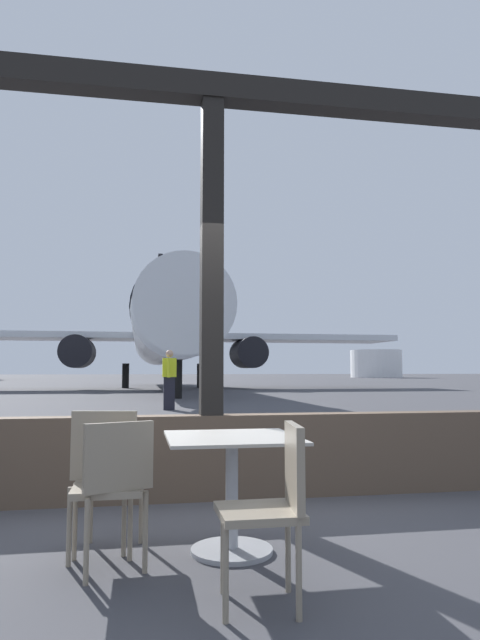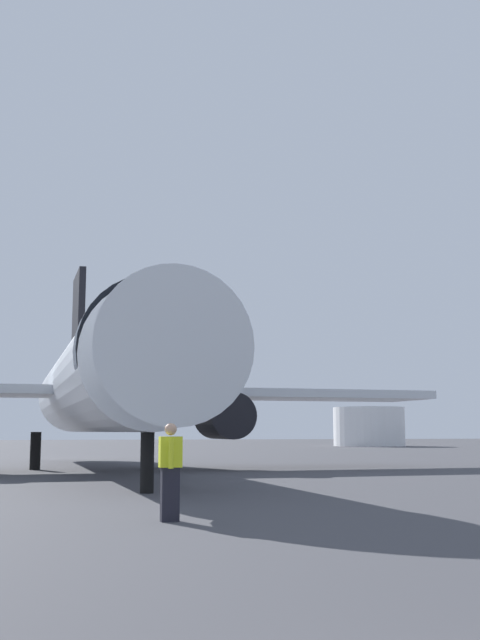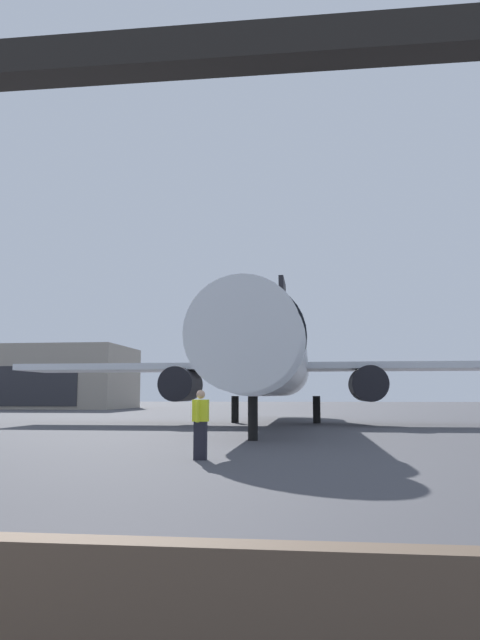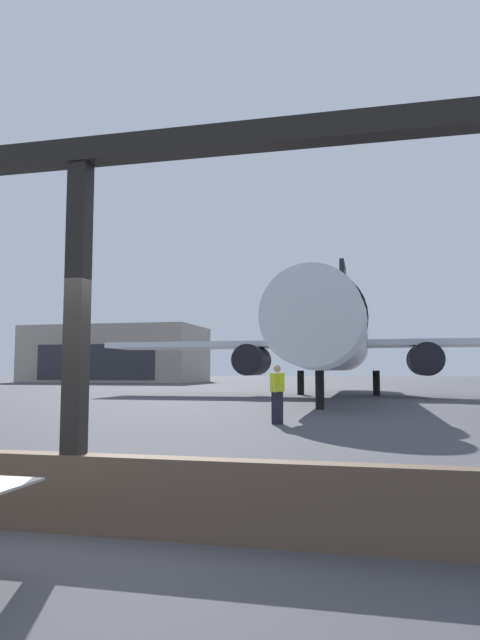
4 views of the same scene
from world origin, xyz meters
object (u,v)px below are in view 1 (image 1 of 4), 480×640
(cafe_chair_aisle_left, at_px, (275,496))
(fuel_storage_tank, at_px, (376,364))
(ground_crew_worker, at_px, (169,379))
(cafe_chair_window_right, at_px, (107,467))
(dining_table, at_px, (232,482))
(cafe_chair_window_left, at_px, (112,480))
(airplane, at_px, (166,331))

(cafe_chair_aisle_left, relative_size, fuel_storage_tank, 0.11)
(ground_crew_worker, distance_m, fuel_storage_tank, 73.90)
(cafe_chair_window_right, distance_m, fuel_storage_tank, 85.75)
(cafe_chair_window_right, bearing_deg, cafe_chair_aisle_left, -46.59)
(dining_table, distance_m, cafe_chair_window_left, 0.78)
(cafe_chair_window_left, xyz_separation_m, cafe_chair_aisle_left, (0.82, -0.59, 0.00))
(cafe_chair_window_left, relative_size, cafe_chair_window_right, 0.95)
(cafe_chair_aisle_left, bearing_deg, cafe_chair_window_left, 144.32)
(airplane, bearing_deg, ground_crew_worker, -92.26)
(dining_table, relative_size, cafe_chair_window_left, 0.97)
(cafe_chair_window_left, distance_m, fuel_storage_tank, 86.03)
(cafe_chair_window_right, bearing_deg, cafe_chair_window_left, -82.08)
(airplane, xyz_separation_m, ground_crew_worker, (-0.69, -17.55, -2.60))
(cafe_chair_window_right, relative_size, airplane, 0.03)
(dining_table, distance_m, cafe_chair_window_right, 0.79)
(ground_crew_worker, bearing_deg, cafe_chair_window_left, -94.45)
(cafe_chair_window_left, height_order, ground_crew_worker, ground_crew_worker)
(airplane, bearing_deg, cafe_chair_window_left, -93.19)
(ground_crew_worker, bearing_deg, cafe_chair_window_right, -94.77)
(cafe_chair_window_left, height_order, cafe_chair_window_right, cafe_chair_window_right)
(cafe_chair_window_left, bearing_deg, dining_table, 17.93)
(ground_crew_worker, xyz_separation_m, fuel_storage_tank, (35.25, 64.94, 1.21))
(cafe_chair_window_right, height_order, fuel_storage_tank, fuel_storage_tank)
(cafe_chair_window_left, relative_size, ground_crew_worker, 0.49)
(cafe_chair_aisle_left, bearing_deg, cafe_chair_window_right, 133.41)
(cafe_chair_aisle_left, distance_m, ground_crew_worker, 13.65)
(cafe_chair_window_right, bearing_deg, ground_crew_worker, 85.23)
(cafe_chair_aisle_left, height_order, ground_crew_worker, ground_crew_worker)
(cafe_chair_window_right, relative_size, ground_crew_worker, 0.52)
(cafe_chair_aisle_left, height_order, fuel_storage_tank, fuel_storage_tank)
(cafe_chair_window_left, bearing_deg, fuel_storage_tank, 65.06)
(cafe_chair_window_left, distance_m, airplane, 30.79)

